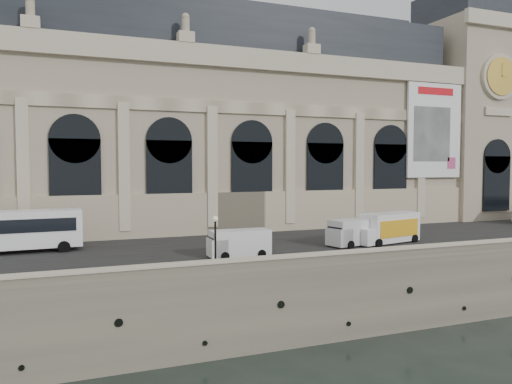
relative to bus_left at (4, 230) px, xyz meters
The scene contains 11 objects.
ground 35.64m from the bus_left, 28.76° to the right, with size 260.00×260.00×0.00m, color black.
quay 35.87m from the bus_left, 31.07° to the left, with size 160.00×70.00×6.00m, color gray.
street 30.59m from the bus_left, ahead, with size 160.00×24.00×0.06m, color #2D2D2D.
parapet 34.43m from the bus_left, 27.88° to the right, with size 160.00×1.40×1.21m.
museum 30.49m from the bus_left, 30.14° to the left, with size 69.00×18.70×29.10m.
clock_pavilion 67.11m from the bus_left, ahead, with size 13.00×14.72×36.70m.
bus_left is the anchor object (origin of this frame).
van_b 21.52m from the bus_left, 25.67° to the right, with size 5.55×2.41×2.45m.
van_c 33.39m from the bus_left, 13.37° to the right, with size 6.47×3.58×2.72m.
box_truck 37.42m from the bus_left, 11.76° to the right, with size 8.26×4.21×3.19m.
lamp_left 21.27m from the bus_left, 41.12° to the right, with size 0.44×0.44×4.29m.
Camera 1 is at (-25.44, -34.21, 14.23)m, focal length 35.00 mm.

